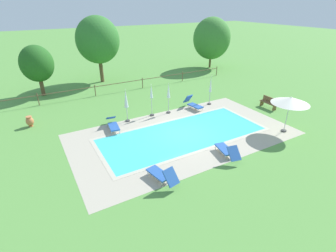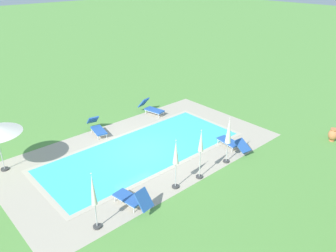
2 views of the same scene
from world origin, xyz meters
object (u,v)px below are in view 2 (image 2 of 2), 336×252
object	(u,v)px
sun_lounger_north_end	(151,108)
terracotta_urn_near_fence	(333,134)
patio_umbrella_closed_row_centre	(176,156)
sun_lounger_north_near_steps	(232,143)
patio_umbrella_closed_row_mid_east	(94,195)
sun_lounger_north_far	(133,199)
patio_umbrella_closed_row_west	(229,133)
patio_umbrella_closed_row_mid_west	(201,146)
sun_lounger_north_mid	(97,127)

from	to	relation	value
sun_lounger_north_end	terracotta_urn_near_fence	size ratio (longest dim) A/B	2.56
patio_umbrella_closed_row_centre	terracotta_urn_near_fence	xyz separation A→B (m)	(-9.54, 2.71, -1.20)
sun_lounger_north_near_steps	terracotta_urn_near_fence	size ratio (longest dim) A/B	2.78
patio_umbrella_closed_row_centre	patio_umbrella_closed_row_mid_east	world-z (taller)	patio_umbrella_closed_row_mid_east
sun_lounger_north_far	patio_umbrella_closed_row_centre	world-z (taller)	patio_umbrella_closed_row_centre
sun_lounger_north_far	patio_umbrella_closed_row_west	distance (m)	5.69
patio_umbrella_closed_row_west	patio_umbrella_closed_row_mid_east	size ratio (longest dim) A/B	1.00
sun_lounger_north_end	patio_umbrella_closed_row_centre	bearing A→B (deg)	57.88
sun_lounger_north_end	patio_umbrella_closed_row_west	distance (m)	7.44
sun_lounger_north_far	terracotta_urn_near_fence	size ratio (longest dim) A/B	2.48
patio_umbrella_closed_row_mid_west	patio_umbrella_closed_row_mid_east	bearing A→B (deg)	-3.45
sun_lounger_north_mid	patio_umbrella_closed_row_centre	size ratio (longest dim) A/B	0.84
patio_umbrella_closed_row_mid_east	patio_umbrella_closed_row_mid_west	bearing A→B (deg)	176.55
patio_umbrella_closed_row_mid_west	sun_lounger_north_mid	bearing A→B (deg)	-81.21
patio_umbrella_closed_row_west	patio_umbrella_closed_row_mid_east	xyz separation A→B (m)	(7.28, -0.28, -0.10)
patio_umbrella_closed_row_mid_east	terracotta_urn_near_fence	world-z (taller)	patio_umbrella_closed_row_mid_east
patio_umbrella_closed_row_west	sun_lounger_north_mid	bearing A→B (deg)	-66.39
patio_umbrella_closed_row_centre	terracotta_urn_near_fence	bearing A→B (deg)	164.14
sun_lounger_north_mid	patio_umbrella_closed_row_mid_west	xyz separation A→B (m)	(-1.11, 7.16, 1.27)
sun_lounger_north_end	patio_umbrella_closed_row_mid_east	distance (m)	10.97
sun_lounger_north_near_steps	patio_umbrella_closed_row_centre	world-z (taller)	patio_umbrella_closed_row_centre
sun_lounger_north_end	patio_umbrella_closed_row_mid_east	xyz separation A→B (m)	(8.39, 6.98, 1.13)
sun_lounger_north_end	sun_lounger_north_mid	bearing A→B (deg)	1.78
sun_lounger_north_near_steps	sun_lounger_north_mid	xyz separation A→B (m)	(4.43, -6.47, 0.02)
sun_lounger_north_far	patio_umbrella_closed_row_west	world-z (taller)	patio_umbrella_closed_row_west
sun_lounger_north_end	patio_umbrella_closed_row_mid_west	xyz separation A→B (m)	(3.11, 7.29, 1.26)
sun_lounger_north_near_steps	sun_lounger_north_end	size ratio (longest dim) A/B	1.08
sun_lounger_north_far	patio_umbrella_closed_row_mid_west	xyz separation A→B (m)	(-3.54, 0.39, 1.26)
sun_lounger_north_near_steps	patio_umbrella_closed_row_mid_east	xyz separation A→B (m)	(8.59, 0.37, 1.16)
sun_lounger_north_near_steps	patio_umbrella_closed_row_mid_west	size ratio (longest dim) A/B	0.85
sun_lounger_north_mid	sun_lounger_north_far	bearing A→B (deg)	70.26
sun_lounger_north_end	sun_lounger_north_near_steps	bearing A→B (deg)	91.78
patio_umbrella_closed_row_west	patio_umbrella_closed_row_mid_east	world-z (taller)	patio_umbrella_closed_row_mid_east
sun_lounger_north_near_steps	sun_lounger_north_mid	size ratio (longest dim) A/B	1.05
sun_lounger_north_end	patio_umbrella_closed_row_mid_west	world-z (taller)	patio_umbrella_closed_row_mid_west
patio_umbrella_closed_row_mid_west	patio_umbrella_closed_row_mid_east	xyz separation A→B (m)	(5.28, -0.32, -0.13)
sun_lounger_north_far	sun_lounger_north_end	xyz separation A→B (m)	(-6.65, -6.90, -0.01)
sun_lounger_north_end	patio_umbrella_closed_row_centre	world-z (taller)	patio_umbrella_closed_row_centre
sun_lounger_north_near_steps	patio_umbrella_closed_row_west	distance (m)	1.93
sun_lounger_north_near_steps	terracotta_urn_near_fence	world-z (taller)	terracotta_urn_near_fence
sun_lounger_north_mid	sun_lounger_north_far	xyz separation A→B (m)	(2.43, 6.77, 0.02)
sun_lounger_north_far	patio_umbrella_closed_row_west	bearing A→B (deg)	176.32
patio_umbrella_closed_row_centre	sun_lounger_north_mid	bearing A→B (deg)	-92.00
terracotta_urn_near_fence	sun_lounger_north_mid	bearing A→B (deg)	-46.18
patio_umbrella_closed_row_west	patio_umbrella_closed_row_mid_west	size ratio (longest dim) A/B	0.98
patio_umbrella_closed_row_mid_east	terracotta_urn_near_fence	size ratio (longest dim) A/B	3.22
patio_umbrella_closed_row_west	terracotta_urn_near_fence	world-z (taller)	patio_umbrella_closed_row_west
sun_lounger_north_mid	patio_umbrella_closed_row_mid_east	distance (m)	8.09
sun_lounger_north_near_steps	sun_lounger_north_far	xyz separation A→B (m)	(6.86, 0.30, 0.04)
sun_lounger_north_mid	sun_lounger_north_end	world-z (taller)	sun_lounger_north_end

